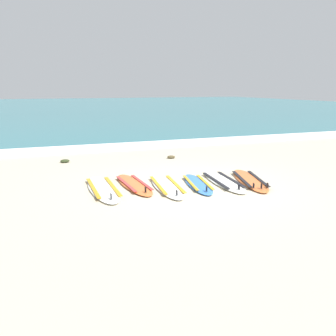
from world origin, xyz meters
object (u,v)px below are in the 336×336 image
Objects in this scene: surfboard_4 at (223,181)px; surfboard_0 at (103,188)px; surfboard_3 at (198,184)px; surfboard_1 at (134,184)px; surfboard_5 at (250,180)px; surfboard_2 at (167,186)px.

surfboard_0 is at bearing 172.37° from surfboard_4.
surfboard_4 is (0.69, 0.01, -0.00)m from surfboard_3.
surfboard_5 is (2.80, -0.62, 0.00)m from surfboard_1.
surfboard_1 is at bearing 167.20° from surfboard_4.
surfboard_1 is 1.52m from surfboard_3.
surfboard_3 is at bearing -179.29° from surfboard_4.
surfboard_1 is 2.18m from surfboard_4.
surfboard_1 is 0.92× the size of surfboard_2.
surfboard_0 is 2.22m from surfboard_3.
surfboard_2 is at bearing -30.29° from surfboard_1.
surfboard_5 is (3.55, -0.53, 0.00)m from surfboard_0.
surfboard_0 is 1.05× the size of surfboard_2.
surfboard_0 is at bearing -172.66° from surfboard_1.
surfboard_0 is 1.22× the size of surfboard_3.
surfboard_2 is (1.43, -0.30, 0.00)m from surfboard_0.
surfboard_0 and surfboard_4 have the same top height.
surfboard_0 is 1.14× the size of surfboard_1.
surfboard_3 is 0.69m from surfboard_4.
surfboard_2 and surfboard_3 have the same top height.
surfboard_5 is at bearing -12.55° from surfboard_1.
surfboard_1 is at bearing 149.71° from surfboard_2.
surfboard_1 and surfboard_5 have the same top height.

